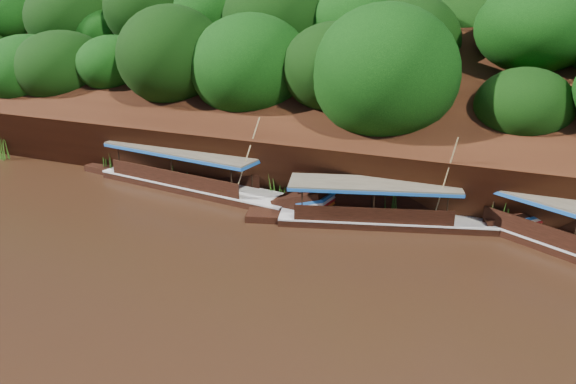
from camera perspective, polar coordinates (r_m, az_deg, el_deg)
name	(u,v)px	position (r m, az deg, el deg)	size (l,w,h in m)	color
ground	(323,291)	(23.64, 3.61, -10.01)	(160.00, 160.00, 0.00)	black
riverbank	(427,130)	(43.78, 13.92, 6.15)	(120.00, 30.06, 19.40)	black
boat_1	(399,216)	(30.29, 11.18, -2.36)	(13.35, 5.67, 5.62)	black
boat_2	(205,183)	(34.89, -8.42, 0.88)	(16.40, 4.07, 5.54)	black
reeds	(319,190)	(32.45, 3.18, 0.24)	(50.53, 2.09, 2.04)	#2F5C17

